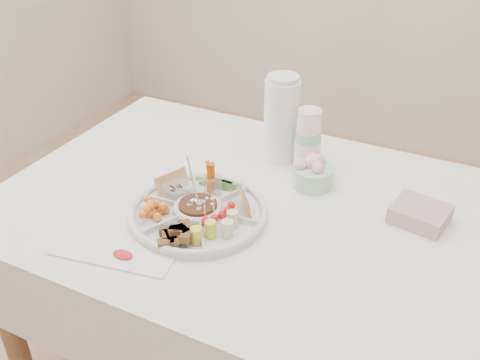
% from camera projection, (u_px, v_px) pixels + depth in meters
% --- Properties ---
extents(dining_table, '(1.52, 1.02, 0.76)m').
position_uv_depth(dining_table, '(256.00, 301.00, 1.75)').
color(dining_table, white).
rests_on(dining_table, floor).
extents(party_tray, '(0.41, 0.41, 0.04)m').
position_uv_depth(party_tray, '(198.00, 210.00, 1.48)').
color(party_tray, silver).
rests_on(party_tray, dining_table).
extents(bean_dip, '(0.12, 0.12, 0.04)m').
position_uv_depth(bean_dip, '(198.00, 208.00, 1.48)').
color(bean_dip, '#482B11').
rests_on(bean_dip, party_tray).
extents(tortillas, '(0.10, 0.10, 0.06)m').
position_uv_depth(tortillas, '(244.00, 200.00, 1.49)').
color(tortillas, '#B98B3B').
rests_on(tortillas, party_tray).
extents(carrot_cucumber, '(0.12, 0.12, 0.10)m').
position_uv_depth(carrot_cucumber, '(217.00, 175.00, 1.56)').
color(carrot_cucumber, '#D55804').
rests_on(carrot_cucumber, party_tray).
extents(pita_raisins, '(0.13, 0.13, 0.07)m').
position_uv_depth(pita_raisins, '(173.00, 184.00, 1.56)').
color(pita_raisins, tan).
rests_on(pita_raisins, party_tray).
extents(cherries, '(0.12, 0.12, 0.04)m').
position_uv_depth(cherries, '(151.00, 210.00, 1.46)').
color(cherries, '#FFB03D').
rests_on(cherries, party_tray).
extents(granola_chunks, '(0.12, 0.12, 0.05)m').
position_uv_depth(granola_chunks, '(176.00, 233.00, 1.37)').
color(granola_chunks, brown).
rests_on(granola_chunks, party_tray).
extents(banana_tomato, '(0.11, 0.11, 0.08)m').
position_uv_depth(banana_tomato, '(226.00, 221.00, 1.38)').
color(banana_tomato, '#DDC85B').
rests_on(banana_tomato, party_tray).
extents(cup_stack, '(0.09, 0.09, 0.23)m').
position_uv_depth(cup_stack, '(308.00, 137.00, 1.66)').
color(cup_stack, white).
rests_on(cup_stack, dining_table).
extents(thermos, '(0.13, 0.13, 0.29)m').
position_uv_depth(thermos, '(281.00, 118.00, 1.71)').
color(thermos, white).
rests_on(thermos, dining_table).
extents(flower_bowl, '(0.15, 0.15, 0.09)m').
position_uv_depth(flower_bowl, '(313.00, 172.00, 1.61)').
color(flower_bowl, '#8ABE9A').
rests_on(flower_bowl, dining_table).
extents(napkin_stack, '(0.16, 0.15, 0.05)m').
position_uv_depth(napkin_stack, '(420.00, 214.00, 1.47)').
color(napkin_stack, '#BA949D').
rests_on(napkin_stack, dining_table).
extents(placemat, '(0.33, 0.16, 0.01)m').
position_uv_depth(placemat, '(114.00, 253.00, 1.36)').
color(placemat, white).
rests_on(placemat, dining_table).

